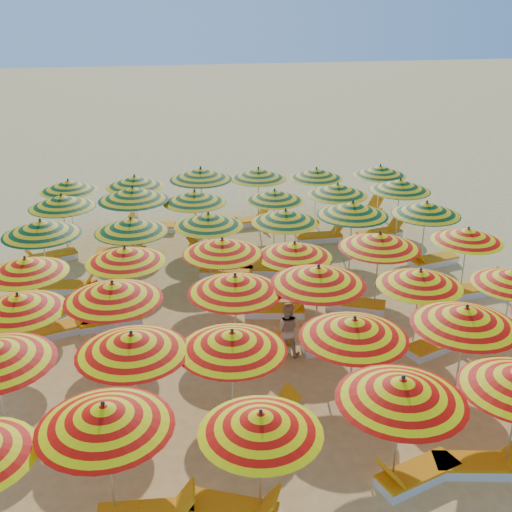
# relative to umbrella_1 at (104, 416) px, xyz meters

# --- Properties ---
(ground) EXTENTS (120.00, 120.00, 0.00)m
(ground) POSITION_rel_umbrella_1_xyz_m (3.79, 7.08, -2.18)
(ground) COLOR #EFC26A
(ground) RESTS_ON ground
(umbrella_1) EXTENTS (2.71, 2.71, 2.48)m
(umbrella_1) POSITION_rel_umbrella_1_xyz_m (0.00, 0.00, 0.00)
(umbrella_1) COLOR silver
(umbrella_1) RESTS_ON ground
(umbrella_2) EXTENTS (2.55, 2.55, 2.28)m
(umbrella_2) POSITION_rel_umbrella_1_xyz_m (2.58, -0.37, -0.18)
(umbrella_2) COLOR silver
(umbrella_2) RESTS_ON ground
(umbrella_3) EXTENTS (3.09, 3.09, 2.50)m
(umbrella_3) POSITION_rel_umbrella_1_xyz_m (5.15, -0.11, 0.02)
(umbrella_3) COLOR silver
(umbrella_3) RESTS_ON ground
(umbrella_7) EXTENTS (2.76, 2.76, 2.45)m
(umbrella_7) POSITION_rel_umbrella_1_xyz_m (0.42, 2.33, -0.03)
(umbrella_7) COLOR silver
(umbrella_7) RESTS_ON ground
(umbrella_8) EXTENTS (2.90, 2.90, 2.40)m
(umbrella_8) POSITION_rel_umbrella_1_xyz_m (2.42, 2.17, -0.07)
(umbrella_8) COLOR silver
(umbrella_8) RESTS_ON ground
(umbrella_9) EXTENTS (3.05, 3.05, 2.45)m
(umbrella_9) POSITION_rel_umbrella_1_xyz_m (4.99, 2.20, -0.02)
(umbrella_9) COLOR silver
(umbrella_9) RESTS_ON ground
(umbrella_10) EXTENTS (3.00, 3.00, 2.47)m
(umbrella_10) POSITION_rel_umbrella_1_xyz_m (7.51, 2.26, -0.00)
(umbrella_10) COLOR silver
(umbrella_10) RESTS_ON ground
(umbrella_12) EXTENTS (2.30, 2.30, 2.30)m
(umbrella_12) POSITION_rel_umbrella_1_xyz_m (-2.19, 4.79, -0.15)
(umbrella_12) COLOR silver
(umbrella_12) RESTS_ON ground
(umbrella_13) EXTENTS (3.05, 3.05, 2.46)m
(umbrella_13) POSITION_rel_umbrella_1_xyz_m (-0.06, 4.75, -0.02)
(umbrella_13) COLOR silver
(umbrella_13) RESTS_ON ground
(umbrella_14) EXTENTS (3.02, 3.02, 2.44)m
(umbrella_14) POSITION_rel_umbrella_1_xyz_m (2.82, 4.73, -0.04)
(umbrella_14) COLOR silver
(umbrella_14) RESTS_ON ground
(umbrella_15) EXTENTS (2.48, 2.48, 2.52)m
(umbrella_15) POSITION_rel_umbrella_1_xyz_m (4.87, 4.73, 0.03)
(umbrella_15) COLOR silver
(umbrella_15) RESTS_ON ground
(umbrella_16) EXTENTS (2.87, 2.87, 2.29)m
(umbrella_16) POSITION_rel_umbrella_1_xyz_m (7.45, 4.59, -0.17)
(umbrella_16) COLOR silver
(umbrella_16) RESTS_ON ground
(umbrella_18) EXTENTS (2.31, 2.31, 2.32)m
(umbrella_18) POSITION_rel_umbrella_1_xyz_m (-2.37, 6.89, -0.14)
(umbrella_18) COLOR silver
(umbrella_18) RESTS_ON ground
(umbrella_19) EXTENTS (2.57, 2.57, 2.31)m
(umbrella_19) POSITION_rel_umbrella_1_xyz_m (0.16, 7.23, -0.15)
(umbrella_19) COLOR silver
(umbrella_19) RESTS_ON ground
(umbrella_20) EXTENTS (2.53, 2.53, 2.37)m
(umbrella_20) POSITION_rel_umbrella_1_xyz_m (2.80, 7.27, -0.10)
(umbrella_20) COLOR silver
(umbrella_20) RESTS_ON ground
(umbrella_21) EXTENTS (2.78, 2.78, 2.23)m
(umbrella_21) POSITION_rel_umbrella_1_xyz_m (4.78, 6.99, -0.21)
(umbrella_21) COLOR silver
(umbrella_21) RESTS_ON ground
(umbrella_22) EXTENTS (2.43, 2.43, 2.44)m
(umbrella_22) POSITION_rel_umbrella_1_xyz_m (7.17, 6.84, -0.04)
(umbrella_22) COLOR silver
(umbrella_22) RESTS_ON ground
(umbrella_23) EXTENTS (2.39, 2.39, 2.23)m
(umbrella_23) POSITION_rel_umbrella_1_xyz_m (10.05, 7.29, -0.22)
(umbrella_23) COLOR silver
(umbrella_23) RESTS_ON ground
(umbrella_24) EXTENTS (3.02, 3.02, 2.46)m
(umbrella_24) POSITION_rel_umbrella_1_xyz_m (-2.32, 9.38, -0.02)
(umbrella_24) COLOR silver
(umbrella_24) RESTS_ON ground
(umbrella_25) EXTENTS (2.65, 2.65, 2.36)m
(umbrella_25) POSITION_rel_umbrella_1_xyz_m (0.29, 9.38, -0.10)
(umbrella_25) COLOR silver
(umbrella_25) RESTS_ON ground
(umbrella_26) EXTENTS (2.60, 2.60, 2.29)m
(umbrella_26) POSITION_rel_umbrella_1_xyz_m (2.64, 9.67, -0.17)
(umbrella_26) COLOR silver
(umbrella_26) RESTS_ON ground
(umbrella_27) EXTENTS (2.38, 2.38, 2.28)m
(umbrella_27) POSITION_rel_umbrella_1_xyz_m (5.06, 9.62, -0.17)
(umbrella_27) COLOR silver
(umbrella_27) RESTS_ON ground
(umbrella_28) EXTENTS (2.82, 2.82, 2.45)m
(umbrella_28) POSITION_rel_umbrella_1_xyz_m (7.23, 9.56, -0.03)
(umbrella_28) COLOR silver
(umbrella_28) RESTS_ON ground
(umbrella_29) EXTENTS (2.62, 2.62, 2.37)m
(umbrella_29) POSITION_rel_umbrella_1_xyz_m (9.65, 9.40, -0.10)
(umbrella_29) COLOR silver
(umbrella_29) RESTS_ON ground
(umbrella_30) EXTENTS (2.45, 2.45, 2.36)m
(umbrella_30) POSITION_rel_umbrella_1_xyz_m (-2.04, 12.10, -0.11)
(umbrella_30) COLOR silver
(umbrella_30) RESTS_ON ground
(umbrella_31) EXTENTS (2.73, 2.73, 2.53)m
(umbrella_31) POSITION_rel_umbrella_1_xyz_m (0.32, 12.06, 0.05)
(umbrella_31) COLOR silver
(umbrella_31) RESTS_ON ground
(umbrella_32) EXTENTS (2.63, 2.63, 2.32)m
(umbrella_32) POSITION_rel_umbrella_1_xyz_m (2.38, 11.96, -0.14)
(umbrella_32) COLOR silver
(umbrella_32) RESTS_ON ground
(umbrella_33) EXTENTS (2.46, 2.46, 2.17)m
(umbrella_33) POSITION_rel_umbrella_1_xyz_m (5.18, 12.09, -0.27)
(umbrella_33) COLOR silver
(umbrella_33) RESTS_ON ground
(umbrella_34) EXTENTS (2.85, 2.85, 2.30)m
(umbrella_34) POSITION_rel_umbrella_1_xyz_m (7.44, 12.02, -0.15)
(umbrella_34) COLOR silver
(umbrella_34) RESTS_ON ground
(umbrella_35) EXTENTS (2.30, 2.30, 2.35)m
(umbrella_35) POSITION_rel_umbrella_1_xyz_m (9.77, 12.03, -0.11)
(umbrella_35) COLOR silver
(umbrella_35) RESTS_ON ground
(umbrella_36) EXTENTS (2.54, 2.54, 2.22)m
(umbrella_36) POSITION_rel_umbrella_1_xyz_m (-2.05, 14.29, -0.23)
(umbrella_36) COLOR silver
(umbrella_36) RESTS_ON ground
(umbrella_37) EXTENTS (2.45, 2.45, 2.29)m
(umbrella_37) POSITION_rel_umbrella_1_xyz_m (0.33, 14.25, -0.17)
(umbrella_37) COLOR silver
(umbrella_37) RESTS_ON ground
(umbrella_38) EXTENTS (2.80, 2.80, 2.49)m
(umbrella_38) POSITION_rel_umbrella_1_xyz_m (2.78, 14.23, 0.01)
(umbrella_38) COLOR silver
(umbrella_38) RESTS_ON ground
(umbrella_39) EXTENTS (2.48, 2.48, 2.30)m
(umbrella_39) POSITION_rel_umbrella_1_xyz_m (5.01, 14.48, -0.15)
(umbrella_39) COLOR silver
(umbrella_39) RESTS_ON ground
(umbrella_40) EXTENTS (2.72, 2.72, 2.20)m
(umbrella_40) POSITION_rel_umbrella_1_xyz_m (7.30, 14.48, -0.25)
(umbrella_40) COLOR silver
(umbrella_40) RESTS_ON ground
(umbrella_41) EXTENTS (2.21, 2.21, 2.21)m
(umbrella_41) POSITION_rel_umbrella_1_xyz_m (9.87, 14.43, -0.24)
(umbrella_41) COLOR silver
(umbrella_41) RESTS_ON ground
(lounger_1) EXTENTS (1.82, 1.21, 0.69)m
(lounger_1) POSITION_rel_umbrella_1_xyz_m (2.07, -0.36, -2.03)
(lounger_1) COLOR white
(lounger_1) RESTS_ON ground
(lounger_2) EXTENTS (1.83, 1.13, 0.69)m
(lounger_2) POSITION_rel_umbrella_1_xyz_m (5.65, -0.03, -2.03)
(lounger_2) COLOR white
(lounger_2) RESTS_ON ground
(lounger_3) EXTENTS (1.81, 0.87, 0.69)m
(lounger_3) POSITION_rel_umbrella_1_xyz_m (6.99, 0.02, -2.03)
(lounger_3) COLOR white
(lounger_3) RESTS_ON ground
(lounger_5) EXTENTS (1.83, 1.11, 0.69)m
(lounger_5) POSITION_rel_umbrella_1_xyz_m (3.01, 2.09, -2.03)
(lounger_5) COLOR white
(lounger_5) RESTS_ON ground
(lounger_7) EXTENTS (1.81, 0.88, 0.69)m
(lounger_7) POSITION_rel_umbrella_1_xyz_m (3.42, 4.97, -2.03)
(lounger_7) COLOR white
(lounger_7) RESTS_ON ground
(lounger_8) EXTENTS (1.76, 0.66, 0.69)m
(lounger_8) POSITION_rel_umbrella_1_xyz_m (5.37, 4.84, -2.03)
(lounger_8) COLOR white
(lounger_8) RESTS_ON ground
(lounger_9) EXTENTS (1.82, 1.20, 0.69)m
(lounger_9) POSITION_rel_umbrella_1_xyz_m (8.04, 4.42, -2.03)
(lounger_9) COLOR white
(lounger_9) RESTS_ON ground
(lounger_10) EXTENTS (1.83, 1.10, 0.69)m
(lounger_10) POSITION_rel_umbrella_1_xyz_m (-1.77, 6.82, -2.03)
(lounger_10) COLOR white
(lounger_10) RESTS_ON ground
(lounger_11) EXTENTS (1.81, 0.87, 0.69)m
(lounger_11) POSITION_rel_umbrella_1_xyz_m (-0.35, 7.06, -2.03)
(lounger_11) COLOR white
(lounger_11) RESTS_ON ground
(lounger_12) EXTENTS (1.81, 0.89, 0.69)m
(lounger_12) POSITION_rel_umbrella_1_xyz_m (4.27, 6.94, -2.03)
(lounger_12) COLOR white
(lounger_12) RESTS_ON ground
(lounger_13) EXTENTS (1.82, 1.21, 0.69)m
(lounger_13) POSITION_rel_umbrella_1_xyz_m (6.58, 6.93, -2.03)
(lounger_13) COLOR white
(lounger_13) RESTS_ON ground
(lounger_14) EXTENTS (1.79, 0.80, 0.69)m
(lounger_14) POSITION_rel_umbrella_1_xyz_m (10.65, 7.28, -2.03)
(lounger_14) COLOR white
(lounger_14) RESTS_ON ground
(lounger_15) EXTENTS (1.80, 0.81, 0.69)m
(lounger_15) POSITION_rel_umbrella_1_xyz_m (-1.72, 9.46, -2.03)
(lounger_15) COLOR white
(lounger_15) RESTS_ON ground
(lounger_16) EXTENTS (1.82, 0.96, 0.69)m
(lounger_16) POSITION_rel_umbrella_1_xyz_m (3.14, 9.85, -2.03)
(lounger_16) COLOR white
(lounger_16) RESTS_ON ground
(lounger_17) EXTENTS (1.82, 1.02, 0.69)m
(lounger_17) POSITION_rel_umbrella_1_xyz_m (4.56, 9.78, -2.03)
(lounger_17) COLOR white
(lounger_17) RESTS_ON ground
(lounger_18) EXTENTS (1.82, 0.99, 0.69)m
(lounger_18) POSITION_rel_umbrella_1_xyz_m (10.15, 9.57, -2.03)
(lounger_18) COLOR white
(lounger_18) RESTS_ON ground
(lounger_19) EXTENTS (1.82, 1.17, 0.69)m
(lounger_19) POSITION_rel_umbrella_1_xyz_m (-2.63, 11.94, -2.03)
(lounger_19) COLOR white
(lounger_19) RESTS_ON ground
(lounger_20) EXTENTS (1.77, 0.69, 0.69)m
(lounger_20) POSITION_rel_umbrella_1_xyz_m (-0.18, 11.97, -2.03)
(lounger_20) COLOR white
(lounger_20) RESTS_ON ground
(lounger_21) EXTENTS (1.82, 1.01, 0.69)m
(lounger_21) POSITION_rel_umbrella_1_xyz_m (2.88, 11.77, -2.03)
(lounger_21) COLOR white
(lounger_21) RESTS_ON ground
(lounger_22) EXTENTS (1.74, 0.60, 0.69)m
(lounger_22) POSITION_rel_umbrella_1_xyz_m (6.94, 12.27, -2.03)
(lounger_22) COLOR white
(lounger_22) RESTS_ON ground
(lounger_23) EXTENTS (1.82, 0.96, 0.69)m
(lounger_23) POSITION_rel_umbrella_1_xyz_m (9.26, 12.26, -2.03)
(lounger_23) COLOR white
(lounger_23) RESTS_ON ground
(lounger_24) EXTENTS (1.81, 0.90, 0.69)m
(lounger_24) POSITION_rel_umbrella_1_xyz_m (0.84, 14.37, -2.03)
(lounger_24) COLOR white
(lounger_24) RESTS_ON ground
(lounger_25) EXTENTS (1.80, 0.83, 0.69)m
(lounger_25) POSITION_rel_umbrella_1_xyz_m (3.28, 14.32, -2.03)
(lounger_25) COLOR white
(lounger_25) RESTS_ON ground
(lounger_26) EXTENTS (1.79, 0.77, 0.69)m
(lounger_26) POSITION_rel_umbrella_1_xyz_m (4.50, 14.32, -2.03)
(lounger_26) COLOR white
(lounger_26) RESTS_ON ground
(lounger_27) EXTENTS (1.82, 1.20, 0.69)m
(lounger_27) POSITION_rel_umbrella_1_xyz_m (9.36, 14.69, -2.03)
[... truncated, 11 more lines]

